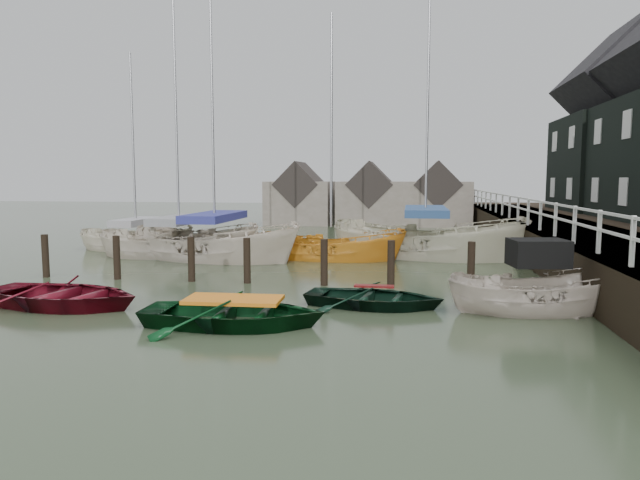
% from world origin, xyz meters
% --- Properties ---
extents(ground, '(120.00, 120.00, 0.00)m').
position_xyz_m(ground, '(0.00, 0.00, 0.00)').
color(ground, '#2C3723').
rests_on(ground, ground).
extents(pier, '(3.04, 32.00, 2.70)m').
position_xyz_m(pier, '(9.48, 10.00, 0.71)').
color(pier, black).
rests_on(pier, ground).
extents(mooring_pilings, '(13.72, 0.22, 1.80)m').
position_xyz_m(mooring_pilings, '(-1.11, 3.00, 0.50)').
color(mooring_pilings, black).
rests_on(mooring_pilings, ground).
extents(far_sheds, '(14.00, 4.08, 4.39)m').
position_xyz_m(far_sheds, '(0.83, 26.00, 1.86)').
color(far_sheds, '#665B51').
rests_on(far_sheds, ground).
extents(rowboat_red, '(4.65, 3.62, 0.88)m').
position_xyz_m(rowboat_red, '(-4.87, -0.89, 0.00)').
color(rowboat_red, '#5C0D1A').
rests_on(rowboat_red, ground).
extents(rowboat_green, '(4.13, 3.02, 0.83)m').
position_xyz_m(rowboat_green, '(-0.04, -2.01, 0.00)').
color(rowboat_green, black).
rests_on(rowboat_green, ground).
extents(rowboat_dkgreen, '(3.80, 2.97, 0.72)m').
position_xyz_m(rowboat_dkgreen, '(2.87, 0.36, 0.00)').
color(rowboat_dkgreen, black).
rests_on(rowboat_dkgreen, ground).
extents(motorboat, '(4.52, 2.24, 2.59)m').
position_xyz_m(motorboat, '(6.80, 0.33, 0.09)').
color(motorboat, '#BFB2A3').
rests_on(motorboat, ground).
extents(sailboat_a, '(6.86, 3.33, 12.11)m').
position_xyz_m(sailboat_a, '(-5.68, 8.42, 0.06)').
color(sailboat_a, beige).
rests_on(sailboat_a, ground).
extents(sailboat_b, '(7.91, 4.49, 11.83)m').
position_xyz_m(sailboat_b, '(-3.92, 7.81, 0.06)').
color(sailboat_b, beige).
rests_on(sailboat_b, ground).
extents(sailboat_c, '(6.22, 2.86, 10.71)m').
position_xyz_m(sailboat_c, '(0.62, 8.70, 0.01)').
color(sailboat_c, orange).
rests_on(sailboat_c, ground).
extents(sailboat_d, '(8.85, 5.66, 11.88)m').
position_xyz_m(sailboat_d, '(4.35, 9.92, 0.06)').
color(sailboat_d, beige).
rests_on(sailboat_d, ground).
extents(sailboat_e, '(5.55, 2.29, 9.72)m').
position_xyz_m(sailboat_e, '(-8.42, 10.08, 0.07)').
color(sailboat_e, beige).
rests_on(sailboat_e, ground).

